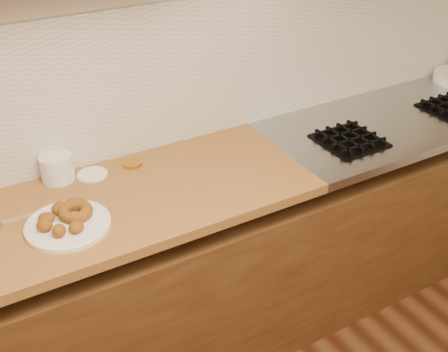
{
  "coord_description": "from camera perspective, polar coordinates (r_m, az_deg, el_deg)",
  "views": [
    {
      "loc": [
        -0.74,
        0.02,
        2.05
      ],
      "look_at": [
        0.16,
        1.59,
        0.93
      ],
      "focal_mm": 45.0,
      "sensor_mm": 36.0,
      "label": 1
    }
  ],
  "objects": [
    {
      "name": "wall_back",
      "position": [
        2.23,
        -9.12,
        13.01
      ],
      "size": [
        4.0,
        0.02,
        2.7
      ],
      "primitive_type": "cube",
      "color": "#C2AE94",
      "rests_on": "ground"
    },
    {
      "name": "fried_dough_chunks",
      "position": [
        1.96,
        -16.53,
        -4.33
      ],
      "size": [
        0.16,
        0.19,
        0.05
      ],
      "color": "brown",
      "rests_on": "donut_plate"
    },
    {
      "name": "base_cabinet",
      "position": [
        2.47,
        -4.47,
        -10.69
      ],
      "size": [
        3.6,
        0.6,
        0.77
      ],
      "primitive_type": "cube",
      "color": "brown",
      "rests_on": "floor"
    },
    {
      "name": "ring_donut",
      "position": [
        1.99,
        -14.88,
        -3.45
      ],
      "size": [
        0.17,
        0.17,
        0.05
      ],
      "primitive_type": "torus",
      "rotation": [
        0.1,
        0.0,
        0.63
      ],
      "color": "brown",
      "rests_on": "donut_plate"
    },
    {
      "name": "tub_lid",
      "position": [
        2.25,
        -13.23,
        0.15
      ],
      "size": [
        0.13,
        0.13,
        0.01
      ],
      "primitive_type": "cylinder",
      "rotation": [
        0.0,
        0.0,
        0.09
      ],
      "color": "silver",
      "rests_on": "butcher_block"
    },
    {
      "name": "backsplash",
      "position": [
        2.27,
        -8.68,
        9.35
      ],
      "size": [
        3.6,
        0.02,
        0.6
      ],
      "primitive_type": "cube",
      "color": "beige",
      "rests_on": "wall_back"
    },
    {
      "name": "donut_plate",
      "position": [
        1.98,
        -15.57,
        -4.83
      ],
      "size": [
        0.29,
        0.29,
        0.02
      ],
      "primitive_type": "cylinder",
      "color": "white",
      "rests_on": "butcher_block"
    },
    {
      "name": "plastic_tub",
      "position": [
        2.23,
        -16.6,
        0.81
      ],
      "size": [
        0.14,
        0.14,
        0.1
      ],
      "primitive_type": "cylinder",
      "rotation": [
        0.0,
        0.0,
        0.1
      ],
      "color": "silver",
      "rests_on": "butcher_block"
    },
    {
      "name": "butcher_block",
      "position": [
        2.04,
        -21.75,
        -5.9
      ],
      "size": [
        2.3,
        0.62,
        0.04
      ],
      "primitive_type": "cube",
      "color": "olive",
      "rests_on": "base_cabinet"
    },
    {
      "name": "stovetop",
      "position": [
        2.78,
        16.94,
        5.41
      ],
      "size": [
        1.3,
        0.62,
        0.04
      ],
      "primitive_type": "cube",
      "color": "#9EA0A5",
      "rests_on": "base_cabinet"
    },
    {
      "name": "brass_jar_lid",
      "position": [
        2.29,
        -9.28,
        1.26
      ],
      "size": [
        0.08,
        0.08,
        0.01
      ],
      "primitive_type": "cylinder",
      "rotation": [
        0.0,
        0.0,
        0.1
      ],
      "color": "#BE8322",
      "rests_on": "butcher_block"
    },
    {
      "name": "wooden_utensil",
      "position": [
        2.06,
        -19.09,
        -3.9
      ],
      "size": [
        0.19,
        0.03,
        0.01
      ],
      "primitive_type": "cube",
      "rotation": [
        0.0,
        0.0,
        -0.01
      ],
      "color": "olive",
      "rests_on": "butcher_block"
    },
    {
      "name": "burner_grates",
      "position": [
        2.71,
        17.85,
        5.22
      ],
      "size": [
        0.91,
        0.26,
        0.03
      ],
      "color": "black",
      "rests_on": "stovetop"
    }
  ]
}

